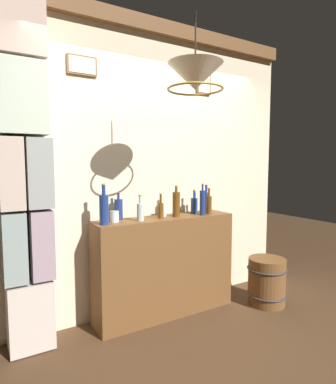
{
  "coord_description": "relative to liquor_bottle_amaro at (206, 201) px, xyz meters",
  "views": [
    {
      "loc": [
        -1.57,
        -1.81,
        1.5
      ],
      "look_at": [
        0.0,
        0.8,
        1.22
      ],
      "focal_mm": 30.14,
      "sensor_mm": 36.0,
      "label": 1
    }
  ],
  "objects": [
    {
      "name": "ground_plane",
      "position": [
        -0.55,
        -0.92,
        -1.08
      ],
      "size": [
        12.0,
        12.0,
        0.0
      ],
      "primitive_type": "plane",
      "color": "#4C331E"
    },
    {
      "name": "pendant_lamp",
      "position": [
        -0.7,
        -0.76,
        1.03
      ],
      "size": [
        0.41,
        0.41,
        0.55
      ],
      "color": "#EFE5C6"
    },
    {
      "name": "stone_pillar",
      "position": [
        -1.78,
        0.02,
        0.35
      ],
      "size": [
        0.38,
        0.36,
        2.81
      ],
      "color": "beige",
      "rests_on": "ground"
    },
    {
      "name": "liquor_bottle_rum",
      "position": [
        -0.06,
        -0.13,
        -0.01
      ],
      "size": [
        0.06,
        0.06,
        0.27
      ],
      "color": "brown",
      "rests_on": "bar_shelf_unit"
    },
    {
      "name": "liquor_bottle_vermouth",
      "position": [
        -0.43,
        -0.08,
        0.01
      ],
      "size": [
        0.07,
        0.07,
        0.31
      ],
      "color": "brown",
      "rests_on": "bar_shelf_unit"
    },
    {
      "name": "liquor_bottle_tequila",
      "position": [
        -0.16,
        -0.15,
        0.02
      ],
      "size": [
        0.06,
        0.06,
        0.32
      ],
      "color": "navy",
      "rests_on": "bar_shelf_unit"
    },
    {
      "name": "liquor_bottle_bourbon",
      "position": [
        -1.18,
        -0.11,
        0.03
      ],
      "size": [
        0.08,
        0.08,
        0.35
      ],
      "color": "navy",
      "rests_on": "bar_shelf_unit"
    },
    {
      "name": "liquor_bottle_port",
      "position": [
        -0.16,
        -0.01,
        -0.02
      ],
      "size": [
        0.07,
        0.07,
        0.25
      ],
      "color": "navy",
      "rests_on": "bar_shelf_unit"
    },
    {
      "name": "glass_tumbler_highball",
      "position": [
        -1.06,
        -0.05,
        -0.06
      ],
      "size": [
        0.08,
        0.08,
        0.1
      ],
      "color": "silver",
      "rests_on": "bar_shelf_unit"
    },
    {
      "name": "panelled_rear_partition",
      "position": [
        -0.55,
        0.18,
        0.44
      ],
      "size": [
        3.3,
        0.15,
        2.89
      ],
      "color": "beige",
      "rests_on": "ground"
    },
    {
      "name": "liquor_bottle_gin",
      "position": [
        -0.98,
        0.05,
        -0.01
      ],
      "size": [
        0.08,
        0.08,
        0.25
      ],
      "color": "navy",
      "rests_on": "bar_shelf_unit"
    },
    {
      "name": "liquor_bottle_sherry",
      "position": [
        -0.84,
        -0.11,
        -0.02
      ],
      "size": [
        0.07,
        0.07,
        0.24
      ],
      "color": "#B4C9C1",
      "rests_on": "bar_shelf_unit"
    },
    {
      "name": "liquor_bottle_amaro",
      "position": [
        0.0,
        0.0,
        0.0
      ],
      "size": [
        0.07,
        0.07,
        0.29
      ],
      "color": "navy",
      "rests_on": "bar_shelf_unit"
    },
    {
      "name": "glass_tumbler_rocks",
      "position": [
        -0.53,
        0.0,
        -0.07
      ],
      "size": [
        0.07,
        0.07,
        0.09
      ],
      "color": "silver",
      "rests_on": "bar_shelf_unit"
    },
    {
      "name": "liquor_bottle_rye",
      "position": [
        -0.61,
        -0.09,
        -0.03
      ],
      "size": [
        0.05,
        0.05,
        0.24
      ],
      "color": "brown",
      "rests_on": "bar_shelf_unit"
    },
    {
      "name": "bar_shelf_unit",
      "position": [
        -0.55,
        -0.06,
        -0.6
      ],
      "size": [
        1.42,
        0.33,
        0.97
      ],
      "primitive_type": "cube",
      "color": "brown",
      "rests_on": "ground"
    },
    {
      "name": "wooden_barrel",
      "position": [
        0.49,
        -0.43,
        -0.84
      ],
      "size": [
        0.42,
        0.42,
        0.49
      ],
      "color": "brown",
      "rests_on": "ground"
    }
  ]
}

